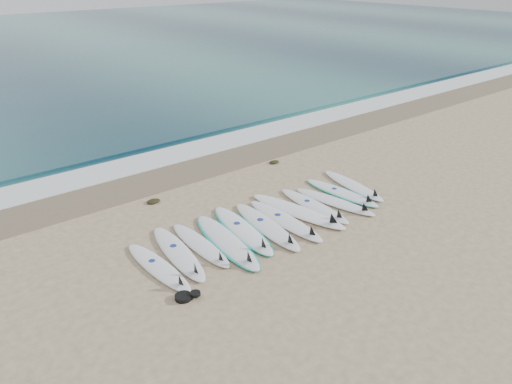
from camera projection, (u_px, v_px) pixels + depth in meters
ground at (272, 223)px, 11.96m from camera, size 120.00×120.00×0.00m
wet_sand_band at (182, 172)px, 14.85m from camera, size 120.00×1.80×0.01m
foam_band at (159, 158)px, 15.83m from camera, size 120.00×1.40×0.04m
wave_crest at (137, 145)px, 16.88m from camera, size 120.00×1.00×0.10m
surfboard_0 at (159, 268)px, 10.09m from camera, size 0.54×2.35×0.30m
surfboard_1 at (179, 254)px, 10.58m from camera, size 0.91×2.61×0.33m
surfboard_2 at (202, 245)px, 10.89m from camera, size 0.60×2.32×0.29m
surfboard_3 at (227, 242)px, 11.03m from camera, size 1.10×2.87×0.36m
surfboard_4 at (243, 230)px, 11.52m from camera, size 1.09×2.75×0.34m
surfboard_5 at (268, 227)px, 11.65m from camera, size 0.95×2.76×0.35m
surfboard_6 at (286, 221)px, 11.91m from camera, size 0.66×2.65×0.34m
surfboard_7 at (299, 212)px, 12.35m from camera, size 1.05×2.93×0.37m
surfboard_8 at (315, 206)px, 12.65m from camera, size 0.64×2.50×0.32m
surfboard_9 at (336, 202)px, 12.87m from camera, size 0.88×2.47×0.31m
surfboard_10 at (342, 193)px, 13.40m from camera, size 0.73×2.46×0.31m
surfboard_11 at (354, 186)px, 13.79m from camera, size 0.89×2.48×0.31m
seaweed_near at (154, 201)px, 12.95m from camera, size 0.36×0.28×0.07m
seaweed_far at (274, 162)px, 15.51m from camera, size 0.33×0.26×0.06m
leash_coil at (186, 296)px, 9.24m from camera, size 0.46×0.36×0.11m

